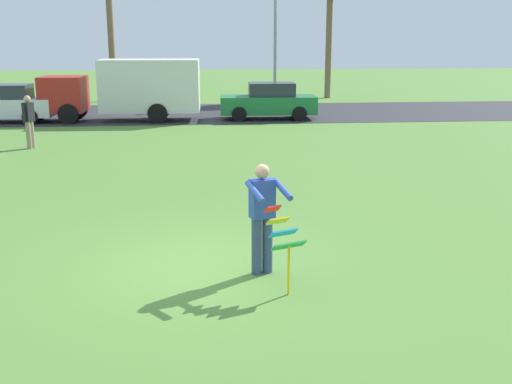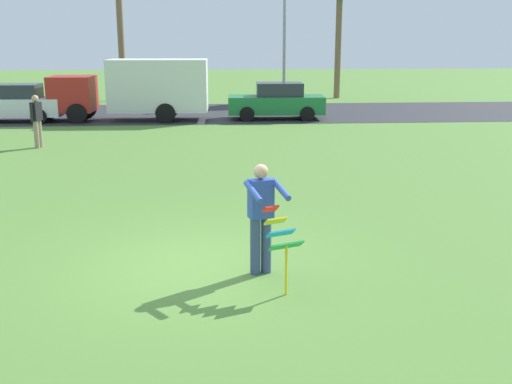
% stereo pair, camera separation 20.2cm
% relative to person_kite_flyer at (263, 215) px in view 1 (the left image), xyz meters
% --- Properties ---
extents(ground_plane, '(120.00, 120.00, 0.00)m').
position_rel_person_kite_flyer_xyz_m(ground_plane, '(-1.01, 0.42, -0.95)').
color(ground_plane, '#568438').
extents(road_strip, '(120.00, 8.00, 0.01)m').
position_rel_person_kite_flyer_xyz_m(road_strip, '(-1.01, 20.69, -0.95)').
color(road_strip, '#2D2D33').
rests_on(road_strip, ground).
extents(person_kite_flyer, '(0.68, 0.75, 1.73)m').
position_rel_person_kite_flyer_xyz_m(person_kite_flyer, '(0.00, 0.00, 0.00)').
color(person_kite_flyer, '#384772').
rests_on(person_kite_flyer, ground).
extents(kite_held, '(0.57, 0.72, 1.21)m').
position_rel_person_kite_flyer_xyz_m(kite_held, '(0.22, -0.69, -0.12)').
color(kite_held, red).
rests_on(kite_held, ground).
extents(parked_car_white, '(4.22, 1.87, 1.60)m').
position_rel_person_kite_flyer_xyz_m(parked_car_white, '(-9.17, 18.29, -0.18)').
color(parked_car_white, white).
rests_on(parked_car_white, ground).
extents(parked_truck_red_cab, '(6.76, 2.27, 2.62)m').
position_rel_person_kite_flyer_xyz_m(parked_truck_red_cab, '(-3.79, 18.29, 0.46)').
color(parked_truck_red_cab, '#B2231E').
rests_on(parked_truck_red_cab, ground).
extents(parked_car_green, '(4.26, 1.96, 1.60)m').
position_rel_person_kite_flyer_xyz_m(parked_car_green, '(2.18, 18.29, -0.18)').
color(parked_car_green, '#1E7238').
rests_on(parked_car_green, ground).
extents(streetlight_pole, '(0.24, 1.65, 7.00)m').
position_rel_person_kite_flyer_xyz_m(streetlight_pole, '(3.31, 25.36, 3.05)').
color(streetlight_pole, '#9E9EA3').
rests_on(streetlight_pole, ground).
extents(person_walker_near, '(0.33, 0.54, 1.73)m').
position_rel_person_kite_flyer_xyz_m(person_walker_near, '(-6.43, 11.67, -0.02)').
color(person_walker_near, gray).
rests_on(person_walker_near, ground).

